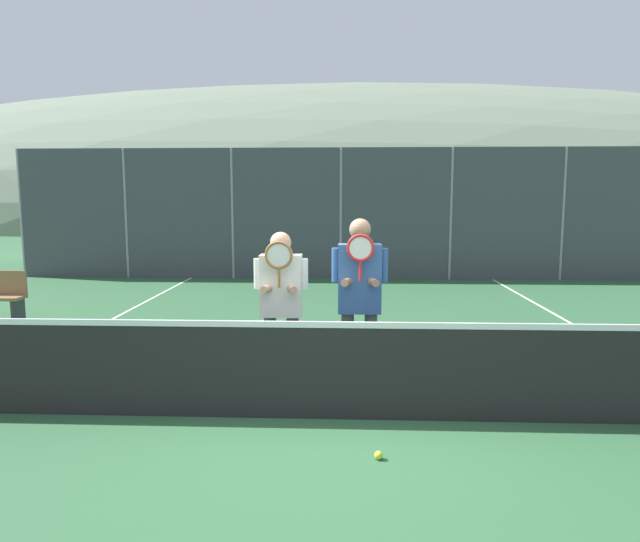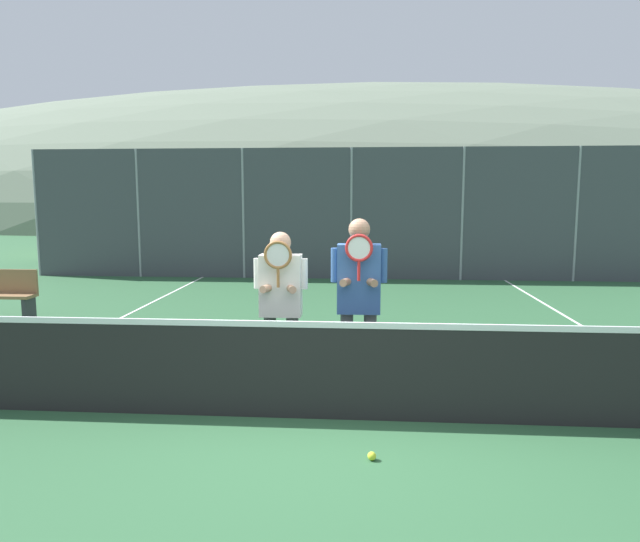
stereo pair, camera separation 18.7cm
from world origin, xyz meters
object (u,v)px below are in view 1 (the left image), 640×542
(car_left_of_center, at_px, (371,236))
(car_center, at_px, (533,239))
(tennis_ball_on_court, at_px, (378,455))
(player_leftmost, at_px, (281,298))
(car_far_left, at_px, (219,237))
(player_center_left, at_px, (360,293))

(car_left_of_center, height_order, car_center, car_left_of_center)
(tennis_ball_on_court, bearing_deg, player_leftmost, 121.08)
(car_far_left, height_order, car_left_of_center, car_left_of_center)
(car_far_left, distance_m, car_center, 9.13)
(player_leftmost, distance_m, tennis_ball_on_court, 2.06)
(car_far_left, bearing_deg, player_center_left, -70.63)
(car_left_of_center, relative_size, tennis_ball_on_court, 60.61)
(tennis_ball_on_court, bearing_deg, car_far_left, 107.80)
(car_left_of_center, distance_m, tennis_ball_on_court, 12.46)
(player_center_left, height_order, car_far_left, player_center_left)
(car_far_left, xyz_separation_m, tennis_ball_on_court, (4.03, -12.54, -0.82))
(player_leftmost, xyz_separation_m, tennis_ball_on_court, (0.93, -1.55, -0.97))
(car_far_left, distance_m, car_left_of_center, 4.50)
(car_left_of_center, bearing_deg, player_leftmost, -97.39)
(player_center_left, xyz_separation_m, car_left_of_center, (0.60, 10.99, -0.18))
(car_left_of_center, relative_size, car_center, 0.96)
(car_far_left, relative_size, tennis_ball_on_court, 59.80)
(car_far_left, bearing_deg, player_leftmost, -74.29)
(car_far_left, xyz_separation_m, car_left_of_center, (4.50, -0.12, 0.05))
(tennis_ball_on_court, bearing_deg, car_left_of_center, 87.81)
(car_center, xyz_separation_m, tennis_ball_on_court, (-5.10, -12.24, -0.83))
(player_center_left, bearing_deg, player_leftmost, 171.83)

